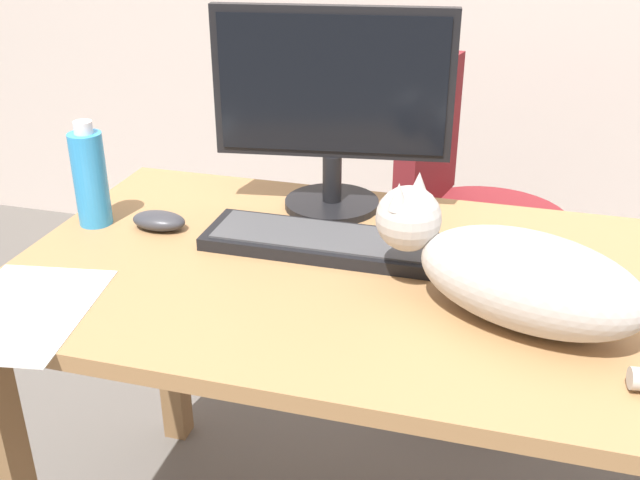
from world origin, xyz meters
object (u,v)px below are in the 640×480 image
object	(u,v)px
keyboard	(320,241)
water_bottle	(90,178)
office_chair	(467,255)
monitor	(333,103)
cat	(515,274)
computer_mouse	(159,221)

from	to	relation	value
keyboard	water_bottle	distance (m)	0.48
office_chair	water_bottle	world-z (taller)	water_bottle
office_chair	monitor	bearing A→B (deg)	-116.76
cat	water_bottle	distance (m)	0.84
keyboard	computer_mouse	distance (m)	0.33
office_chair	cat	world-z (taller)	same
monitor	office_chair	bearing A→B (deg)	63.24
office_chair	keyboard	world-z (taller)	office_chair
cat	computer_mouse	world-z (taller)	cat
monitor	water_bottle	bearing A→B (deg)	-154.76
office_chair	keyboard	size ratio (longest dim) A/B	2.16
computer_mouse	water_bottle	xyz separation A→B (m)	(-0.14, -0.01, 0.08)
office_chair	water_bottle	bearing A→B (deg)	-133.96
computer_mouse	cat	bearing A→B (deg)	-12.85
water_bottle	office_chair	bearing A→B (deg)	46.04
office_chair	cat	bearing A→B (deg)	-82.02
computer_mouse	water_bottle	world-z (taller)	water_bottle
office_chair	computer_mouse	size ratio (longest dim) A/B	8.64
keyboard	computer_mouse	world-z (taller)	computer_mouse
water_bottle	monitor	bearing A→B (deg)	25.24
monitor	water_bottle	size ratio (longest dim) A/B	2.24
office_chair	computer_mouse	bearing A→B (deg)	-128.18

